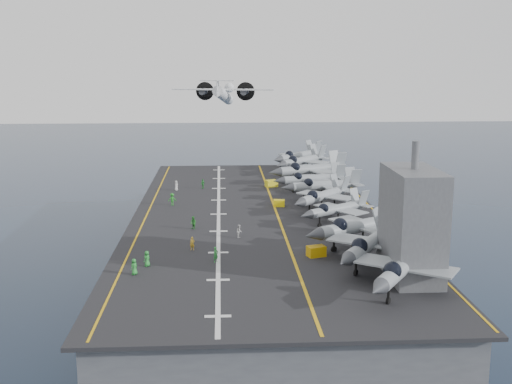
{
  "coord_description": "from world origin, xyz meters",
  "views": [
    {
      "loc": [
        -5.56,
        -96.06,
        33.91
      ],
      "look_at": [
        0.0,
        4.0,
        13.0
      ],
      "focal_mm": 45.0,
      "sensor_mm": 36.0,
      "label": 1
    }
  ],
  "objects": [
    {
      "name": "crew_8",
      "position": [
        -15.28,
        -27.66,
        11.31
      ],
      "size": [
        1.25,
        1.31,
        1.83
      ],
      "primitive_type": "imported",
      "color": "#268C33",
      "rests_on": "flight_deck"
    },
    {
      "name": "crew_7",
      "position": [
        -3.2,
        -13.33,
        11.3
      ],
      "size": [
        0.78,
        1.12,
        1.8
      ],
      "primitive_type": "imported",
      "color": "silver",
      "rests_on": "flight_deck"
    },
    {
      "name": "crew_5",
      "position": [
        -13.69,
        18.68,
        11.3
      ],
      "size": [
        1.02,
        1.25,
        1.81
      ],
      "primitive_type": "imported",
      "color": "silver",
      "rests_on": "flight_deck"
    },
    {
      "name": "hull",
      "position": [
        0.0,
        0.0,
        5.0
      ],
      "size": [
        36.0,
        90.0,
        10.0
      ],
      "primitive_type": "cube",
      "color": "#56595E",
      "rests_on": "ground"
    },
    {
      "name": "fighter_jet_5",
      "position": [
        12.23,
        10.36,
        12.89
      ],
      "size": [
        16.34,
        12.96,
        4.98
      ],
      "primitive_type": null,
      "color": "#9AA3AB",
      "rests_on": "flight_deck"
    },
    {
      "name": "fighter_jet_0",
      "position": [
        13.05,
        -34.13,
        13.1
      ],
      "size": [
        17.24,
        18.66,
        5.39
      ],
      "primitive_type": null,
      "color": "gray",
      "rests_on": "flight_deck"
    },
    {
      "name": "tow_cart_c",
      "position": [
        3.83,
        21.06,
        11.04
      ],
      "size": [
        2.49,
        2.09,
        1.28
      ],
      "primitive_type": null,
      "color": "yellow",
      "rests_on": "flight_deck"
    },
    {
      "name": "crew_1",
      "position": [
        -9.24,
        -18.64,
        11.24
      ],
      "size": [
        1.14,
        0.9,
        1.68
      ],
      "primitive_type": "imported",
      "color": "gold",
      "rests_on": "flight_deck"
    },
    {
      "name": "crew_3",
      "position": [
        -13.55,
        6.55,
        11.41
      ],
      "size": [
        1.29,
        0.93,
        2.01
      ],
      "primitive_type": "imported",
      "color": "#1F8A22",
      "rests_on": "flight_deck"
    },
    {
      "name": "fighter_jet_1",
      "position": [
        11.6,
        -25.61,
        13.12
      ],
      "size": [
        17.31,
        18.8,
        5.43
      ],
      "primitive_type": null,
      "color": "#8E949E",
      "rests_on": "flight_deck"
    },
    {
      "name": "crew_6",
      "position": [
        -6.28,
        -23.71,
        11.33
      ],
      "size": [
        1.33,
        1.31,
        1.86
      ],
      "primitive_type": "imported",
      "color": "#277D31",
      "rests_on": "flight_deck"
    },
    {
      "name": "island_superstructure",
      "position": [
        15.0,
        -30.0,
        17.9
      ],
      "size": [
        5.0,
        10.0,
        15.0
      ],
      "primitive_type": null,
      "color": "#56595E",
      "rests_on": "flight_deck"
    },
    {
      "name": "fighter_jet_3",
      "position": [
        11.28,
        -6.19,
        12.6
      ],
      "size": [
        15.24,
        14.24,
        4.41
      ],
      "primitive_type": null,
      "color": "#989EA7",
      "rests_on": "flight_deck"
    },
    {
      "name": "foul_line",
      "position": [
        3.0,
        0.0,
        10.42
      ],
      "size": [
        0.35,
        90.0,
        0.02
      ],
      "primitive_type": "cube",
      "color": "gold",
      "rests_on": "flight_deck"
    },
    {
      "name": "crew_4",
      "position": [
        -8.92,
        20.19,
        11.28
      ],
      "size": [
        1.16,
        1.27,
        1.77
      ],
      "primitive_type": "imported",
      "color": "#268C33",
      "rests_on": "flight_deck"
    },
    {
      "name": "fighter_jet_6",
      "position": [
        11.1,
        17.04,
        12.78
      ],
      "size": [
        15.75,
        12.64,
        4.77
      ],
      "primitive_type": null,
      "color": "gray",
      "rests_on": "flight_deck"
    },
    {
      "name": "crew_0",
      "position": [
        -14.19,
        -24.79,
        11.31
      ],
      "size": [
        1.25,
        1.31,
        1.83
      ],
      "primitive_type": "imported",
      "color": "#268C33",
      "rests_on": "flight_deck"
    },
    {
      "name": "tow_cart_b",
      "position": [
        3.8,
        4.88,
        10.94
      ],
      "size": [
        1.91,
        1.36,
        1.08
      ],
      "primitive_type": null,
      "color": "yellow",
      "rests_on": "flight_deck"
    },
    {
      "name": "fighter_jet_7",
      "position": [
        11.83,
        24.57,
        13.25
      ],
      "size": [
        19.42,
        16.57,
        5.7
      ],
      "primitive_type": null,
      "color": "gray",
      "rests_on": "flight_deck"
    },
    {
      "name": "ground",
      "position": [
        0.0,
        0.0,
        0.0
      ],
      "size": [
        500.0,
        500.0,
        0.0
      ],
      "primitive_type": "plane",
      "color": "#142135",
      "rests_on": "ground"
    },
    {
      "name": "landing_centerline",
      "position": [
        -6.0,
        0.0,
        10.42
      ],
      "size": [
        0.5,
        90.0,
        0.02
      ],
      "primitive_type": "cube",
      "color": "silver",
      "rests_on": "flight_deck"
    },
    {
      "name": "flight_deck",
      "position": [
        0.0,
        0.0,
        10.2
      ],
      "size": [
        38.0,
        92.0,
        0.4
      ],
      "primitive_type": "cube",
      "color": "black",
      "rests_on": "hull"
    },
    {
      "name": "fighter_jet_9",
      "position": [
        11.59,
        43.0,
        13.07
      ],
      "size": [
        18.04,
        18.19,
        5.34
      ],
      "primitive_type": null,
      "color": "#8E979D",
      "rests_on": "flight_deck"
    },
    {
      "name": "tow_cart_a",
      "position": [
        5.87,
        -22.11,
        11.04
      ],
      "size": [
        2.45,
        1.96,
        1.28
      ],
      "primitive_type": null,
      "color": "#C18D09",
      "rests_on": "flight_deck"
    },
    {
      "name": "fighter_jet_8",
      "position": [
        11.59,
        36.12,
        13.07
      ],
      "size": [
        18.04,
        18.19,
        5.34
      ],
      "primitive_type": null,
      "color": "#8E979D",
      "rests_on": "flight_deck"
    },
    {
      "name": "deck_edge_stbd",
      "position": [
        18.5,
        0.0,
        10.42
      ],
      "size": [
        0.25,
        90.0,
        0.02
      ],
      "primitive_type": "cube",
      "color": "gold",
      "rests_on": "flight_deck"
    },
    {
      "name": "transport_plane",
      "position": [
        -4.83,
        50.56,
        25.68
      ],
      "size": [
        25.65,
        19.7,
        5.48
      ],
      "primitive_type": null,
      "color": "white"
    },
    {
      "name": "crew_2",
      "position": [
        -9.52,
        -8.66,
        11.32
      ],
      "size": [
        1.29,
        1.31,
        1.84
      ],
      "primitive_type": "imported",
      "color": "#258127",
      "rests_on": "flight_deck"
    },
    {
      "name": "fighter_jet_2",
      "position": [
        12.18,
        -17.94,
        13.19
      ],
      "size": [
        19.28,
        17.43,
        5.58
      ],
      "primitive_type": null,
      "color": "gray",
      "rests_on": "flight_deck"
    },
    {
      "name": "fighter_jet_4",
      "position": [
        10.56,
        2.08,
        12.85
      ],
      "size": [
        16.4,
        16.83,
        4.9
      ],
      "primitive_type": null,
      "color": "#98A0A9",
      "rests_on": "flight_deck"
    },
    {
      "name": "deck_edge_port",
      "position": [
        -17.0,
        0.0,
        10.42
      ],
      "size": [
        0.25,
        90.0,
        0.02
      ],
      "primitive_type": "cube",
      "color": "gold",
      "rests_on": "flight_deck"
    }
  ]
}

